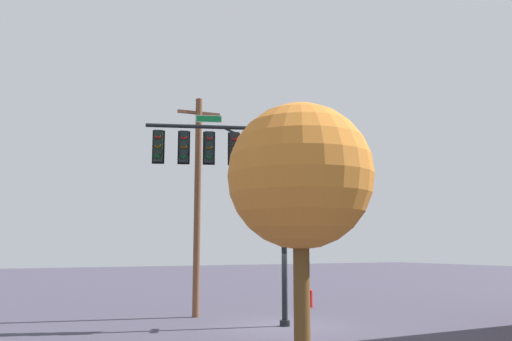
% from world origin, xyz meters
% --- Properties ---
extents(ground_plane, '(120.00, 120.00, 0.00)m').
position_xyz_m(ground_plane, '(0.00, 0.00, 0.00)').
color(ground_plane, '#3E3A4A').
extents(signal_pole_assembly, '(4.89, 2.29, 7.48)m').
position_xyz_m(signal_pole_assembly, '(1.96, -0.69, 5.72)').
color(signal_pole_assembly, black).
rests_on(signal_pole_assembly, ground_plane).
extents(utility_pole, '(1.80, 0.29, 8.88)m').
position_xyz_m(utility_pole, '(1.93, -3.66, 4.59)').
color(utility_pole, brown).
rests_on(utility_pole, ground_plane).
extents(fire_hydrant, '(0.33, 0.24, 0.83)m').
position_xyz_m(fire_hydrant, '(-3.94, -4.43, 0.41)').
color(fire_hydrant, red).
rests_on(fire_hydrant, ground_plane).
extents(tree_near, '(3.79, 3.79, 6.45)m').
position_xyz_m(tree_near, '(2.36, 4.87, 4.53)').
color(tree_near, brown).
rests_on(tree_near, ground_plane).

